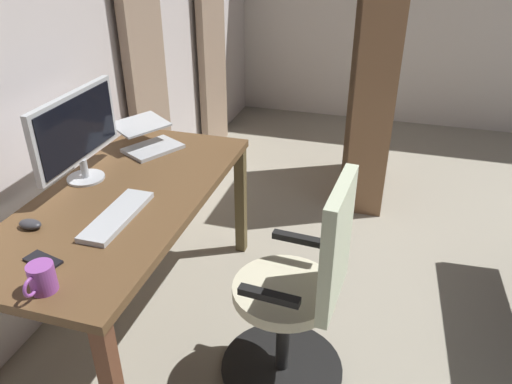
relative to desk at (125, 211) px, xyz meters
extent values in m
cube|color=silver|center=(-0.73, -0.52, 0.78)|extent=(5.35, 0.10, 2.88)
cube|color=tan|center=(-1.08, -0.41, 0.69)|extent=(0.45, 0.06, 2.70)
cube|color=brown|center=(0.00, 0.00, 0.07)|extent=(1.55, 0.74, 0.04)
cube|color=brown|center=(-0.74, 0.33, -0.31)|extent=(0.06, 0.06, 0.71)
cube|color=brown|center=(-0.74, -0.33, -0.31)|extent=(0.06, 0.06, 0.71)
cylinder|color=black|center=(0.16, 0.81, -0.62)|extent=(0.56, 0.56, 0.02)
sphere|color=black|center=(-0.10, 0.83, -0.63)|extent=(0.05, 0.05, 0.05)
sphere|color=black|center=(0.06, 0.57, -0.63)|extent=(0.05, 0.05, 0.05)
sphere|color=black|center=(0.10, 1.06, -0.63)|extent=(0.05, 0.05, 0.05)
cylinder|color=black|center=(0.16, 0.81, -0.40)|extent=(0.06, 0.06, 0.43)
cylinder|color=beige|center=(0.16, 0.81, -0.16)|extent=(0.47, 0.47, 0.05)
cube|color=beige|center=(0.17, 1.01, 0.12)|extent=(0.38, 0.08, 0.52)
cube|color=black|center=(0.36, 0.80, -0.03)|extent=(0.06, 0.24, 0.03)
cube|color=black|center=(-0.04, 0.83, -0.03)|extent=(0.06, 0.24, 0.03)
cylinder|color=#B7BCC1|center=(-0.09, -0.25, 0.09)|extent=(0.18, 0.18, 0.01)
cylinder|color=#B7BCC1|center=(-0.09, -0.25, 0.15)|extent=(0.04, 0.04, 0.09)
cube|color=#B7BCC1|center=(-0.09, -0.25, 0.36)|extent=(0.61, 0.03, 0.33)
cube|color=black|center=(-0.09, -0.24, 0.36)|extent=(0.56, 0.01, 0.29)
cube|color=#B7BCC1|center=(0.19, 0.09, 0.10)|extent=(0.42, 0.13, 0.02)
cube|color=#B7BCC1|center=(-0.49, -0.09, 0.10)|extent=(0.35, 0.32, 0.02)
cube|color=#B7BCC1|center=(-0.54, -0.18, 0.21)|extent=(0.35, 0.31, 0.04)
ellipsoid|color=#333338|center=(0.36, -0.22, 0.11)|extent=(0.06, 0.10, 0.04)
cube|color=black|center=(0.54, -0.02, 0.09)|extent=(0.10, 0.16, 0.01)
cylinder|color=purple|center=(0.67, 0.08, 0.14)|extent=(0.09, 0.09, 0.10)
torus|color=purple|center=(0.73, 0.08, 0.15)|extent=(0.07, 0.01, 0.07)
cube|color=#916847|center=(-2.19, 1.00, 0.15)|extent=(0.04, 0.30, 1.62)
cube|color=#916847|center=(-1.40, 1.00, 0.15)|extent=(0.04, 0.30, 1.62)
cube|color=#896C4F|center=(-1.79, 0.87, 0.15)|extent=(0.82, 0.04, 1.62)
cube|color=#93664B|center=(-1.79, 1.00, -0.39)|extent=(0.75, 0.30, 0.04)
cube|color=#95664A|center=(-1.79, 1.00, 0.15)|extent=(0.75, 0.30, 0.04)
cube|color=#926945|center=(-1.79, 1.00, 0.69)|extent=(0.75, 0.30, 0.04)
cube|color=#8E4C9E|center=(-1.79, 1.00, -0.29)|extent=(0.03, 0.24, 0.17)
cube|color=#2770B3|center=(-1.51, 1.00, 0.27)|extent=(0.04, 0.21, 0.21)
cube|color=teal|center=(-2.07, 1.00, -0.29)|extent=(0.03, 0.24, 0.15)
cube|color=#CB3E2E|center=(-1.88, 1.00, 0.24)|extent=(0.06, 0.26, 0.14)
cube|color=#9554AE|center=(-1.50, 1.00, -0.30)|extent=(0.03, 0.19, 0.14)
cube|color=teal|center=(-1.86, 1.00, 0.25)|extent=(0.07, 0.19, 0.17)
camera|label=1|loc=(1.74, 1.15, 1.21)|focal=34.88mm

